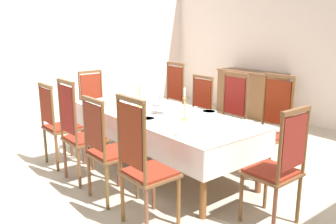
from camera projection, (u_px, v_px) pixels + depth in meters
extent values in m
cube|color=#BCAE9B|center=(163.00, 169.00, 4.61)|extent=(7.06, 6.73, 0.04)
cube|color=silver|center=(313.00, 39.00, 6.33)|extent=(7.06, 0.08, 3.10)
cube|color=silver|center=(49.00, 38.00, 6.92)|extent=(0.08, 6.73, 3.10)
cylinder|color=brown|center=(86.00, 128.00, 5.13)|extent=(0.07, 0.07, 0.71)
cylinder|color=brown|center=(203.00, 184.00, 3.33)|extent=(0.07, 0.07, 0.71)
cylinder|color=brown|center=(135.00, 118.00, 5.65)|extent=(0.07, 0.07, 0.71)
cylinder|color=brown|center=(260.00, 162.00, 3.85)|extent=(0.07, 0.07, 0.71)
cube|color=brown|center=(160.00, 119.00, 4.42)|extent=(2.48, 0.94, 0.08)
cube|color=brown|center=(160.00, 115.00, 4.40)|extent=(2.60, 1.06, 0.03)
cube|color=white|center=(160.00, 113.00, 4.40)|extent=(2.62, 1.08, 0.00)
cube|color=white|center=(124.00, 133.00, 4.11)|extent=(2.62, 0.00, 0.30)
cube|color=white|center=(192.00, 118.00, 4.76)|extent=(2.62, 0.00, 0.30)
cube|color=white|center=(108.00, 107.00, 5.41)|extent=(0.00, 1.08, 0.30)
cube|color=white|center=(243.00, 153.00, 3.46)|extent=(0.00, 1.08, 0.30)
cylinder|color=brown|center=(71.00, 140.00, 4.96)|extent=(0.04, 0.04, 0.48)
cylinder|color=brown|center=(83.00, 147.00, 4.67)|extent=(0.04, 0.04, 0.48)
cylinder|color=brown|center=(46.00, 145.00, 4.74)|extent=(0.04, 0.04, 0.48)
cylinder|color=brown|center=(57.00, 153.00, 4.45)|extent=(0.04, 0.04, 0.48)
cube|color=brown|center=(63.00, 128.00, 4.64)|extent=(0.44, 0.42, 0.03)
cube|color=maroon|center=(63.00, 126.00, 4.64)|extent=(0.40, 0.38, 0.02)
cylinder|color=brown|center=(41.00, 105.00, 4.60)|extent=(0.03, 0.03, 0.57)
cylinder|color=brown|center=(53.00, 111.00, 4.31)|extent=(0.03, 0.03, 0.57)
cube|color=maroon|center=(47.00, 106.00, 4.45)|extent=(0.34, 0.02, 0.43)
cube|color=brown|center=(45.00, 86.00, 4.39)|extent=(0.40, 0.04, 0.04)
cylinder|color=brown|center=(165.00, 128.00, 5.52)|extent=(0.04, 0.04, 0.48)
cylinder|color=brown|center=(150.00, 123.00, 5.80)|extent=(0.04, 0.04, 0.48)
cylinder|color=brown|center=(182.00, 124.00, 5.74)|extent=(0.04, 0.04, 0.48)
cylinder|color=brown|center=(167.00, 120.00, 6.03)|extent=(0.04, 0.04, 0.48)
cube|color=brown|center=(166.00, 109.00, 5.71)|extent=(0.44, 0.42, 0.03)
cube|color=maroon|center=(166.00, 107.00, 5.71)|extent=(0.40, 0.38, 0.02)
cylinder|color=brown|center=(183.00, 87.00, 5.60)|extent=(0.03, 0.03, 0.70)
cylinder|color=brown|center=(168.00, 84.00, 5.89)|extent=(0.03, 0.03, 0.70)
cube|color=maroon|center=(175.00, 83.00, 5.74)|extent=(0.34, 0.02, 0.53)
cube|color=brown|center=(175.00, 64.00, 5.66)|extent=(0.40, 0.04, 0.04)
cylinder|color=brown|center=(92.00, 152.00, 4.49)|extent=(0.04, 0.04, 0.48)
cylinder|color=brown|center=(107.00, 161.00, 4.20)|extent=(0.04, 0.04, 0.48)
cylinder|color=brown|center=(65.00, 159.00, 4.27)|extent=(0.04, 0.04, 0.48)
cylinder|color=brown|center=(79.00, 168.00, 3.98)|extent=(0.04, 0.04, 0.48)
cube|color=brown|center=(85.00, 140.00, 4.17)|extent=(0.44, 0.42, 0.03)
cube|color=maroon|center=(85.00, 138.00, 4.17)|extent=(0.40, 0.38, 0.02)
cylinder|color=brown|center=(60.00, 109.00, 4.12)|extent=(0.03, 0.03, 0.69)
cylinder|color=brown|center=(75.00, 116.00, 3.82)|extent=(0.03, 0.03, 0.69)
cube|color=maroon|center=(67.00, 110.00, 3.96)|extent=(0.34, 0.02, 0.53)
cube|color=brown|center=(65.00, 82.00, 3.89)|extent=(0.40, 0.04, 0.04)
cylinder|color=brown|center=(192.00, 138.00, 5.05)|extent=(0.04, 0.04, 0.48)
cylinder|color=brown|center=(175.00, 132.00, 5.33)|extent=(0.04, 0.04, 0.48)
cylinder|color=brown|center=(210.00, 133.00, 5.27)|extent=(0.04, 0.04, 0.48)
cylinder|color=brown|center=(193.00, 128.00, 5.56)|extent=(0.04, 0.04, 0.48)
cube|color=brown|center=(193.00, 116.00, 5.24)|extent=(0.44, 0.42, 0.03)
cube|color=maroon|center=(193.00, 115.00, 5.24)|extent=(0.40, 0.38, 0.02)
cylinder|color=brown|center=(212.00, 97.00, 5.14)|extent=(0.03, 0.03, 0.55)
cylinder|color=brown|center=(194.00, 94.00, 5.44)|extent=(0.03, 0.03, 0.55)
cube|color=maroon|center=(203.00, 94.00, 5.28)|extent=(0.34, 0.02, 0.42)
cube|color=brown|center=(203.00, 77.00, 5.22)|extent=(0.40, 0.04, 0.04)
cylinder|color=brown|center=(118.00, 167.00, 4.02)|extent=(0.04, 0.04, 0.48)
cylinder|color=brown|center=(137.00, 178.00, 3.74)|extent=(0.04, 0.04, 0.48)
cylinder|color=brown|center=(89.00, 175.00, 3.80)|extent=(0.04, 0.04, 0.48)
cylinder|color=brown|center=(107.00, 187.00, 3.51)|extent=(0.04, 0.04, 0.48)
cube|color=brown|center=(112.00, 154.00, 3.71)|extent=(0.44, 0.42, 0.03)
cube|color=maroon|center=(112.00, 152.00, 3.70)|extent=(0.40, 0.38, 0.02)
cylinder|color=brown|center=(85.00, 125.00, 3.66)|extent=(0.03, 0.03, 0.59)
cylinder|color=brown|center=(104.00, 134.00, 3.37)|extent=(0.03, 0.03, 0.59)
cube|color=maroon|center=(94.00, 126.00, 3.51)|extent=(0.34, 0.02, 0.45)
cube|color=brown|center=(93.00, 100.00, 3.45)|extent=(0.40, 0.04, 0.04)
cylinder|color=brown|center=(225.00, 149.00, 4.58)|extent=(0.04, 0.04, 0.48)
cylinder|color=brown|center=(204.00, 142.00, 4.87)|extent=(0.04, 0.04, 0.48)
cylinder|color=brown|center=(243.00, 144.00, 4.80)|extent=(0.04, 0.04, 0.48)
cylinder|color=brown|center=(222.00, 137.00, 5.09)|extent=(0.04, 0.04, 0.48)
cube|color=brown|center=(224.00, 125.00, 4.78)|extent=(0.44, 0.42, 0.03)
cube|color=maroon|center=(224.00, 123.00, 4.77)|extent=(0.40, 0.38, 0.02)
cylinder|color=brown|center=(246.00, 101.00, 4.67)|extent=(0.03, 0.03, 0.66)
cylinder|color=brown|center=(224.00, 96.00, 4.96)|extent=(0.03, 0.03, 0.66)
cube|color=maroon|center=(235.00, 96.00, 4.80)|extent=(0.34, 0.02, 0.50)
cube|color=brown|center=(236.00, 74.00, 4.73)|extent=(0.40, 0.04, 0.04)
cylinder|color=brown|center=(153.00, 187.00, 3.52)|extent=(0.04, 0.04, 0.48)
cylinder|color=brown|center=(179.00, 201.00, 3.24)|extent=(0.04, 0.04, 0.48)
cylinder|color=brown|center=(122.00, 198.00, 3.30)|extent=(0.04, 0.04, 0.48)
cylinder|color=brown|center=(146.00, 214.00, 3.01)|extent=(0.04, 0.04, 0.48)
cube|color=brown|center=(150.00, 174.00, 3.21)|extent=(0.44, 0.42, 0.03)
cube|color=maroon|center=(150.00, 172.00, 3.20)|extent=(0.40, 0.38, 0.02)
cylinder|color=brown|center=(119.00, 135.00, 3.15)|extent=(0.03, 0.03, 0.70)
cylinder|color=brown|center=(145.00, 146.00, 2.86)|extent=(0.03, 0.03, 0.70)
cube|color=maroon|center=(131.00, 136.00, 3.00)|extent=(0.34, 0.02, 0.53)
cube|color=brown|center=(130.00, 99.00, 2.92)|extent=(0.40, 0.04, 0.04)
cylinder|color=brown|center=(269.00, 165.00, 4.08)|extent=(0.04, 0.04, 0.48)
cylinder|color=brown|center=(243.00, 156.00, 4.37)|extent=(0.04, 0.04, 0.48)
cylinder|color=brown|center=(287.00, 158.00, 4.30)|extent=(0.04, 0.04, 0.48)
cylinder|color=brown|center=(261.00, 149.00, 4.59)|extent=(0.04, 0.04, 0.48)
cube|color=brown|center=(266.00, 137.00, 4.28)|extent=(0.44, 0.42, 0.03)
cube|color=maroon|center=(266.00, 135.00, 4.27)|extent=(0.40, 0.38, 0.02)
cylinder|color=brown|center=(292.00, 108.00, 4.16)|extent=(0.03, 0.03, 0.71)
cylinder|color=brown|center=(264.00, 102.00, 4.45)|extent=(0.03, 0.03, 0.71)
cube|color=maroon|center=(278.00, 102.00, 4.30)|extent=(0.34, 0.02, 0.54)
cube|color=brown|center=(280.00, 76.00, 4.22)|extent=(0.40, 0.04, 0.04)
cylinder|color=brown|center=(114.00, 125.00, 5.73)|extent=(0.04, 0.04, 0.48)
cylinder|color=brown|center=(93.00, 129.00, 5.50)|extent=(0.04, 0.04, 0.48)
cylinder|color=brown|center=(103.00, 120.00, 6.00)|extent=(0.04, 0.04, 0.48)
cylinder|color=brown|center=(82.00, 124.00, 5.77)|extent=(0.04, 0.04, 0.48)
cube|color=brown|center=(97.00, 109.00, 5.69)|extent=(0.42, 0.44, 0.03)
cube|color=maroon|center=(97.00, 108.00, 5.68)|extent=(0.38, 0.40, 0.02)
cylinder|color=brown|center=(101.00, 88.00, 5.88)|extent=(0.03, 0.03, 0.57)
cylinder|color=brown|center=(80.00, 91.00, 5.64)|extent=(0.03, 0.03, 0.57)
cube|color=maroon|center=(91.00, 88.00, 5.75)|extent=(0.02, 0.34, 0.43)
cube|color=brown|center=(90.00, 72.00, 5.69)|extent=(0.04, 0.40, 0.04)
cylinder|color=brown|center=(241.00, 198.00, 3.31)|extent=(0.04, 0.04, 0.48)
cylinder|color=brown|center=(266.00, 186.00, 3.54)|extent=(0.04, 0.04, 0.48)
cylinder|color=brown|center=(274.00, 213.00, 3.04)|extent=(0.04, 0.04, 0.48)
cylinder|color=brown|center=(299.00, 200.00, 3.27)|extent=(0.04, 0.04, 0.48)
cube|color=brown|center=(272.00, 173.00, 3.23)|extent=(0.42, 0.44, 0.03)
cube|color=maroon|center=(272.00, 171.00, 3.22)|extent=(0.38, 0.40, 0.02)
cylinder|color=brown|center=(280.00, 151.00, 2.89)|extent=(0.03, 0.03, 0.61)
cylinder|color=brown|center=(306.00, 141.00, 3.13)|extent=(0.03, 0.03, 0.61)
cube|color=maroon|center=(294.00, 142.00, 3.00)|extent=(0.02, 0.34, 0.46)
cube|color=brown|center=(296.00, 111.00, 2.94)|extent=(0.04, 0.40, 0.04)
cylinder|color=white|center=(160.00, 112.00, 4.40)|extent=(0.14, 0.14, 0.02)
ellipsoid|color=white|center=(160.00, 107.00, 4.39)|extent=(0.25, 0.25, 0.11)
ellipsoid|color=white|center=(160.00, 102.00, 4.37)|extent=(0.22, 0.22, 0.09)
sphere|color=#446C55|center=(160.00, 98.00, 4.36)|extent=(0.03, 0.03, 0.03)
cylinder|color=gold|center=(140.00, 106.00, 4.73)|extent=(0.07, 0.07, 0.02)
cylinder|color=gold|center=(140.00, 96.00, 4.70)|extent=(0.02, 0.02, 0.25)
cone|color=gold|center=(139.00, 87.00, 4.67)|extent=(0.04, 0.04, 0.02)
cylinder|color=silver|center=(139.00, 82.00, 4.65)|extent=(0.02, 0.02, 0.10)
cylinder|color=gold|center=(184.00, 120.00, 4.06)|extent=(0.07, 0.07, 0.02)
cylinder|color=gold|center=(184.00, 108.00, 4.03)|extent=(0.02, 0.02, 0.25)
cone|color=gold|center=(184.00, 97.00, 4.00)|extent=(0.04, 0.04, 0.02)
cylinder|color=silver|center=(185.00, 92.00, 3.99)|extent=(0.02, 0.02, 0.10)
cylinder|color=white|center=(185.00, 133.00, 3.51)|extent=(0.19, 0.19, 0.04)
cylinder|color=white|center=(185.00, 133.00, 3.51)|extent=(0.16, 0.16, 0.03)
torus|color=#446C55|center=(185.00, 132.00, 3.51)|extent=(0.19, 0.19, 0.01)
cylinder|color=white|center=(209.00, 113.00, 4.33)|extent=(0.19, 0.19, 0.04)
cylinder|color=white|center=(209.00, 112.00, 4.33)|extent=(0.16, 0.16, 0.03)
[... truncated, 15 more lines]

